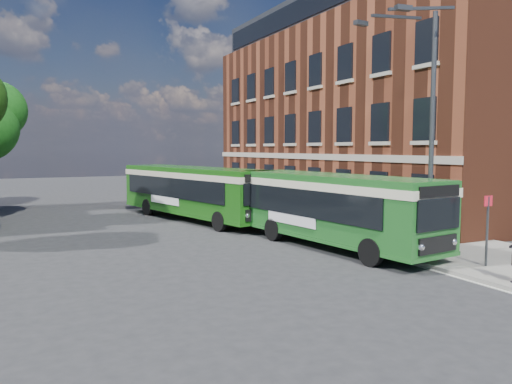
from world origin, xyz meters
TOP-DOWN VIEW (x-y plane):
  - ground at (0.00, 0.00)m, footprint 120.00×120.00m
  - pavement at (7.00, 8.00)m, footprint 6.00×48.00m
  - kerb_line at (3.95, 8.00)m, footprint 0.12×48.00m
  - brick_office at (14.00, 12.00)m, footprint 12.10×26.00m
  - street_lamp at (4.84, -2.00)m, footprint 2.96×2.38m
  - bus_stop_sign at (5.60, -4.20)m, footprint 0.35×0.08m
  - bus_front at (3.15, 1.44)m, footprint 3.92×10.81m
  - bus_rear at (0.60, 11.56)m, footprint 5.30×12.61m
  - pedestrian_b at (6.57, -0.69)m, footprint 0.81×0.65m

SIDE VIEW (x-z plane):
  - ground at x=0.00m, z-range 0.00..0.00m
  - kerb_line at x=3.95m, z-range 0.00..0.01m
  - pavement at x=7.00m, z-range 0.00..0.15m
  - pedestrian_b at x=6.57m, z-range 0.15..1.76m
  - bus_stop_sign at x=5.60m, z-range 0.25..2.77m
  - bus_front at x=3.15m, z-range 0.32..3.34m
  - bus_rear at x=0.60m, z-range 0.32..3.34m
  - street_lamp at x=4.84m, z-range 0.29..9.29m
  - brick_office at x=14.00m, z-range -0.13..14.07m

